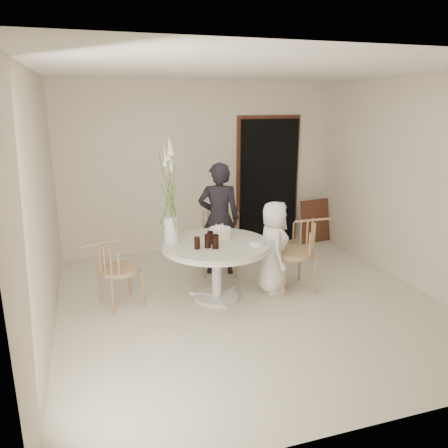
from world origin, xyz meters
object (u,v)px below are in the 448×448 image
object	(u,v)px
girl	(219,219)
flower_vase	(170,203)
chair_left	(110,264)
boy	(274,247)
chair_right	(303,244)
chair_far	(221,227)
table	(217,252)
birthday_cake	(220,233)

from	to	relation	value
girl	flower_vase	distance (m)	1.11
chair_left	boy	bearing A→B (deg)	-112.70
boy	chair_right	bearing A→B (deg)	-85.67
boy	girl	bearing A→B (deg)	44.15
chair_far	chair_right	size ratio (longest dim) A/B	1.04
girl	table	bearing A→B (deg)	87.01
table	chair_left	xyz separation A→B (m)	(-1.26, 0.15, -0.08)
chair_right	flower_vase	size ratio (longest dim) A/B	0.74
chair_far	chair_left	size ratio (longest dim) A/B	1.17
table	chair_right	size ratio (longest dim) A/B	1.41
girl	boy	distance (m)	0.96
flower_vase	birthday_cake	bearing A→B (deg)	-0.67
table	girl	distance (m)	0.88
chair_far	girl	size ratio (longest dim) A/B	0.61
chair_left	flower_vase	size ratio (longest dim) A/B	0.66
table	flower_vase	size ratio (longest dim) A/B	1.05
chair_right	birthday_cake	xyz separation A→B (m)	(-1.05, 0.21, 0.19)
chair_far	flower_vase	distance (m)	1.31
chair_left	chair_far	bearing A→B (deg)	-82.15
chair_right	flower_vase	world-z (taller)	flower_vase
table	chair_right	bearing A→B (deg)	-1.99
birthday_cake	girl	bearing A→B (deg)	74.14
table	flower_vase	distance (m)	0.82
chair_left	girl	bearing A→B (deg)	-85.43
table	birthday_cake	xyz separation A→B (m)	(0.09, 0.17, 0.18)
chair_far	chair_left	world-z (taller)	chair_far
chair_right	boy	xyz separation A→B (m)	(-0.38, 0.06, -0.02)
flower_vase	table	bearing A→B (deg)	-18.64
boy	birthday_cake	distance (m)	0.72
table	flower_vase	world-z (taller)	flower_vase
chair_right	table	bearing A→B (deg)	-91.09
table	chair_right	world-z (taller)	chair_right
chair_left	girl	xyz separation A→B (m)	(1.53, 0.67, 0.26)
chair_far	girl	bearing A→B (deg)	-95.86
chair_left	birthday_cake	world-z (taller)	birthday_cake
chair_left	chair_right	bearing A→B (deg)	-113.46
chair_right	boy	distance (m)	0.38
chair_far	girl	xyz separation A→B (m)	(-0.07, -0.14, 0.16)
table	chair_far	size ratio (longest dim) A/B	1.36
table	girl	size ratio (longest dim) A/B	0.84
chair_right	chair_left	size ratio (longest dim) A/B	1.13
chair_far	birthday_cake	bearing A→B (deg)	-88.04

